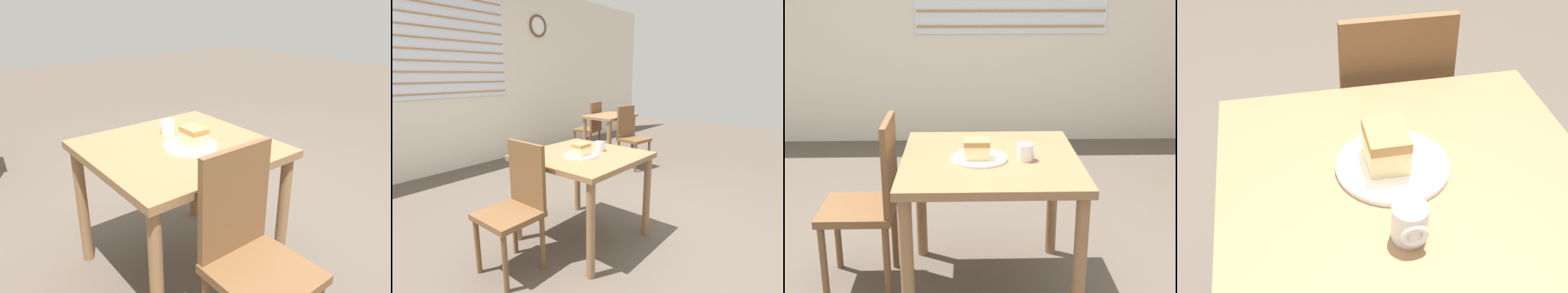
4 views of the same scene
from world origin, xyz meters
The scene contains 5 objects.
dining_table_near centered at (-0.12, 0.33, 0.63)m, with size 0.86×0.89×0.74m.
chair_near_window centered at (-0.73, 0.42, 0.49)m, with size 0.38×0.38×0.91m.
plate centered at (-0.18, 0.30, 0.74)m, with size 0.27×0.27×0.01m.
cake_slice centered at (-0.19, 0.29, 0.80)m, with size 0.12×0.10×0.09m.
coffee_mug centered at (0.05, 0.29, 0.78)m, with size 0.08×0.08×0.08m.
Camera 4 is at (0.78, 0.06, 1.57)m, focal length 50.00 mm.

